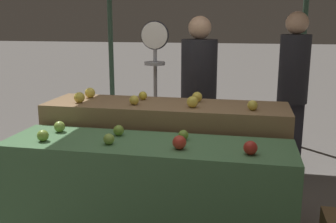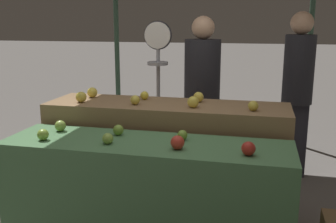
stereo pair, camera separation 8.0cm
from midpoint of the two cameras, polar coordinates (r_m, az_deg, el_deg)
The scene contains 19 objects.
display_counter_front at distance 2.82m, azimuth -3.79°, elevation -13.13°, with size 1.96×0.55×0.89m, color #4C7A4C.
display_counter_back at distance 3.33m, azimuth -1.04°, elevation -7.58°, with size 1.96×0.55×1.03m, color olive.
apple_front_0 at distance 2.81m, azimuth -18.49°, elevation -3.34°, with size 0.08×0.08×0.08m, color #84AD3D.
apple_front_1 at distance 2.63m, azimuth -9.44°, elevation -3.97°, with size 0.07×0.07×0.07m, color #8EB247.
apple_front_2 at distance 2.50m, azimuth 0.75°, elevation -4.51°, with size 0.09×0.09×0.09m, color red.
apple_front_3 at distance 2.44m, azimuth 10.96°, elevation -5.20°, with size 0.09×0.09×0.09m, color #AD281E.
apple_front_4 at distance 3.00m, azimuth -16.20°, elevation -2.12°, with size 0.08×0.08×0.08m, color #8EB247.
apple_front_5 at distance 2.82m, azimuth -7.99°, elevation -2.73°, with size 0.08×0.08×0.08m, color #7AA338.
apple_front_6 at distance 2.69m, azimuth 1.38°, elevation -3.44°, with size 0.07×0.07×0.07m, color #7AA338.
apple_back_0 at distance 3.29m, azimuth -13.42°, elevation 1.98°, with size 0.09×0.09×0.09m, color gold.
apple_back_1 at distance 3.14m, azimuth -5.67°, elevation 1.65°, with size 0.08×0.08×0.08m, color gold.
apple_back_2 at distance 3.03m, azimuth 2.81°, elevation 1.40°, with size 0.09×0.09×0.09m, color yellow.
apple_back_3 at distance 2.99m, azimuth 11.42°, elevation 0.88°, with size 0.08×0.08×0.08m, color gold.
apple_back_4 at distance 3.49m, azimuth -11.90°, elevation 2.67°, with size 0.09×0.09×0.09m, color yellow.
apple_back_5 at distance 3.34m, azimuth -4.35°, elevation 2.31°, with size 0.07×0.07×0.07m, color gold.
apple_back_6 at distance 3.25m, azimuth 3.55°, elevation 2.13°, with size 0.08×0.08×0.08m, color yellow.
produce_scale at distance 3.83m, azimuth -2.50°, elevation 6.07°, with size 0.27×0.20×1.69m.
person_vendor_at_scale at distance 4.03m, azimuth 3.91°, elevation 3.20°, with size 0.48×0.48×1.74m.
person_customer_left at distance 4.40m, azimuth 17.19°, elevation 4.12°, with size 0.41×0.41×1.79m.
Camera 1 is at (0.65, -2.45, 1.68)m, focal length 42.00 mm.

